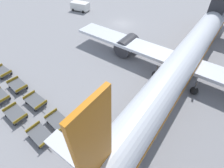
% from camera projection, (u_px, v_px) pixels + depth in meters
% --- Properties ---
extents(ground_plane, '(500.00, 500.00, 0.00)m').
position_uv_depth(ground_plane, '(122.00, 24.00, 36.62)').
color(ground_plane, gray).
extents(airplane, '(35.09, 43.66, 11.04)m').
position_uv_depth(airplane, '(188.00, 56.00, 23.18)').
color(airplane, silver).
rests_on(airplane, ground_plane).
extents(service_van, '(4.66, 3.32, 1.91)m').
position_uv_depth(service_van, '(80.00, 6.00, 41.17)').
color(service_van, white).
rests_on(service_van, ground_plane).
extents(baggage_dolly_row_near_col_c, '(3.24, 1.71, 0.92)m').
position_uv_depth(baggage_dolly_row_near_col_c, '(16.00, 114.00, 19.12)').
color(baggage_dolly_row_near_col_c, '#515459').
rests_on(baggage_dolly_row_near_col_c, ground_plane).
extents(baggage_dolly_row_near_col_d, '(3.24, 1.71, 0.92)m').
position_uv_depth(baggage_dolly_row_near_col_d, '(40.00, 135.00, 17.26)').
color(baggage_dolly_row_near_col_d, '#515459').
rests_on(baggage_dolly_row_near_col_d, ground_plane).
extents(baggage_dolly_row_mid_a_col_a, '(3.28, 1.81, 0.92)m').
position_uv_depth(baggage_dolly_row_mid_a_col_a, '(2.00, 72.00, 24.39)').
color(baggage_dolly_row_mid_a_col_a, '#515459').
rests_on(baggage_dolly_row_mid_a_col_a, ground_plane).
extents(baggage_dolly_row_mid_a_col_b, '(3.26, 1.75, 0.92)m').
position_uv_depth(baggage_dolly_row_mid_a_col_b, '(18.00, 85.00, 22.39)').
color(baggage_dolly_row_mid_a_col_b, '#515459').
rests_on(baggage_dolly_row_mid_a_col_b, ground_plane).
extents(baggage_dolly_row_mid_a_col_c, '(3.26, 1.75, 0.92)m').
position_uv_depth(baggage_dolly_row_mid_a_col_c, '(36.00, 101.00, 20.47)').
color(baggage_dolly_row_mid_a_col_c, '#515459').
rests_on(baggage_dolly_row_mid_a_col_c, ground_plane).
extents(baggage_dolly_row_mid_a_col_d, '(3.27, 1.77, 0.92)m').
position_uv_depth(baggage_dolly_row_mid_a_col_d, '(58.00, 121.00, 18.44)').
color(baggage_dolly_row_mid_a_col_d, '#515459').
rests_on(baggage_dolly_row_mid_a_col_d, ground_plane).
extents(stand_guidance_stripe, '(3.11, 35.98, 0.01)m').
position_uv_depth(stand_guidance_stripe, '(157.00, 118.00, 19.33)').
color(stand_guidance_stripe, yellow).
rests_on(stand_guidance_stripe, ground_plane).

